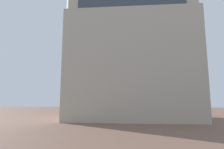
% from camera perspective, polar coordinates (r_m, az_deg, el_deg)
% --- Properties ---
extents(landmark_building, '(24.21, 12.45, 39.58)m').
position_cam_1_polar(landmark_building, '(34.17, 6.37, 5.50)').
color(landmark_building, '#B2A893').
rests_on(landmark_building, ground_plane).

